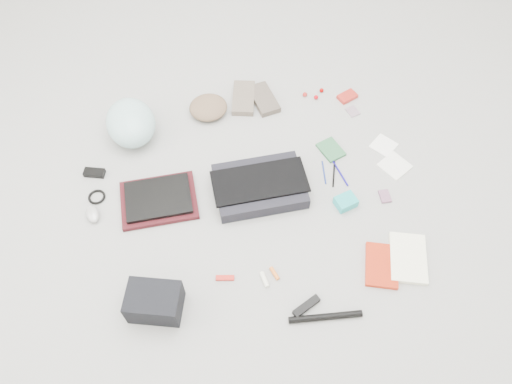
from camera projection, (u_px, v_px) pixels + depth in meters
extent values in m
plane|color=gray|center=(256.00, 198.00, 2.34)|extent=(4.00, 4.00, 0.00)
cube|color=black|center=(260.00, 186.00, 2.33)|extent=(0.42, 0.30, 0.07)
cube|color=black|center=(260.00, 181.00, 2.30)|extent=(0.44, 0.21, 0.01)
cube|color=#3F1015|center=(159.00, 200.00, 2.32)|extent=(0.35, 0.27, 0.02)
cube|color=black|center=(158.00, 198.00, 2.30)|extent=(0.30, 0.23, 0.02)
ellipsoid|color=#AAD9DB|center=(131.00, 123.00, 2.47)|extent=(0.28, 0.33, 0.18)
ellipsoid|color=brown|center=(208.00, 107.00, 2.60)|extent=(0.21, 0.20, 0.07)
cube|color=#6A5E50|center=(244.00, 98.00, 2.66)|extent=(0.17, 0.25, 0.03)
cube|color=brown|center=(264.00, 99.00, 2.66)|extent=(0.14, 0.23, 0.03)
cube|color=black|center=(94.00, 173.00, 2.40)|extent=(0.11, 0.07, 0.03)
torus|color=black|center=(97.00, 197.00, 2.34)|extent=(0.10, 0.10, 0.01)
ellipsoid|color=#A4A4A4|center=(93.00, 214.00, 2.27)|extent=(0.07, 0.10, 0.04)
cube|color=black|center=(155.00, 302.00, 1.99)|extent=(0.25, 0.21, 0.14)
cube|color=red|center=(225.00, 278.00, 2.11)|extent=(0.08, 0.04, 0.01)
cylinder|color=white|center=(264.00, 279.00, 2.11)|extent=(0.03, 0.07, 0.02)
cylinder|color=orange|center=(274.00, 273.00, 2.12)|extent=(0.03, 0.06, 0.02)
cube|color=black|center=(306.00, 306.00, 2.04)|extent=(0.13, 0.08, 0.03)
cylinder|color=black|center=(325.00, 317.00, 2.01)|extent=(0.30, 0.07, 0.03)
cube|color=red|center=(382.00, 265.00, 2.14)|extent=(0.20, 0.24, 0.02)
cube|color=white|center=(408.00, 258.00, 2.16)|extent=(0.22, 0.27, 0.02)
cube|color=#2B613B|center=(331.00, 150.00, 2.49)|extent=(0.13, 0.15, 0.02)
cylinder|color=navy|center=(324.00, 172.00, 2.41)|extent=(0.03, 0.13, 0.01)
cylinder|color=black|center=(334.00, 174.00, 2.41)|extent=(0.06, 0.14, 0.01)
cylinder|color=#130C81|center=(340.00, 173.00, 2.41)|extent=(0.03, 0.16, 0.01)
cube|color=#1FB2B1|center=(346.00, 202.00, 2.30)|extent=(0.11, 0.09, 0.05)
cube|color=#8A5977|center=(385.00, 196.00, 2.34)|extent=(0.05, 0.07, 0.01)
cube|color=white|center=(384.00, 145.00, 2.51)|extent=(0.15, 0.15, 0.01)
cube|color=white|center=(395.00, 166.00, 2.44)|extent=(0.17, 0.17, 0.01)
sphere|color=#A31C17|center=(305.00, 94.00, 2.68)|extent=(0.03, 0.03, 0.02)
sphere|color=#B7000A|center=(316.00, 97.00, 2.67)|extent=(0.03, 0.03, 0.02)
sphere|color=#9A0000|center=(322.00, 90.00, 2.70)|extent=(0.03, 0.03, 0.02)
cube|color=#B3271F|center=(347.00, 97.00, 2.68)|extent=(0.12, 0.09, 0.02)
cube|color=gray|center=(353.00, 111.00, 2.63)|extent=(0.07, 0.08, 0.00)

